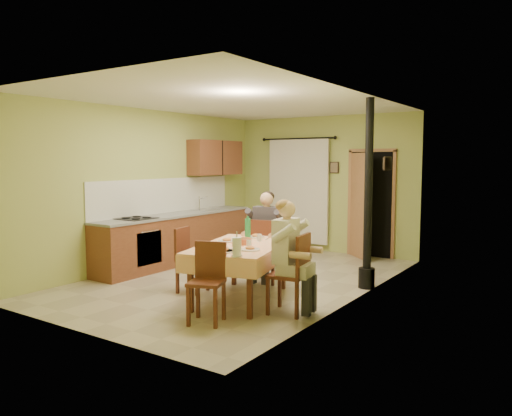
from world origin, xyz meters
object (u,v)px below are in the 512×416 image
Objects in this scene: chair_far at (266,263)px; chair_left at (192,272)px; chair_near at (207,298)px; chair_right at (289,290)px; dining_table at (241,272)px; man_right at (288,243)px; man_far at (266,226)px; stove_flue at (368,220)px.

chair_far is 1.07× the size of chair_left.
chair_near is 1.05m from chair_right.
dining_table is 1.07m from chair_far.
chair_right reaches higher than chair_near.
dining_table is at bearing 70.81° from man_right.
man_far is (-0.26, 1.05, 0.50)m from dining_table.
chair_left is at bearing -141.21° from stove_flue.
dining_table is 2.06m from stove_flue.
chair_far is 0.59m from man_far.
man_far is (-0.00, 0.01, 0.59)m from chair_far.
chair_left is at bearing 78.15° from man_right.
chair_left is 2.69m from stove_flue.
stove_flue reaches higher than chair_far.
chair_left is 0.67× the size of man_right.
man_far is at bearing -160.46° from stove_flue.
chair_far reaches higher than chair_left.
chair_left is 0.67× the size of man_far.
chair_right is 0.72× the size of man_far.
man_right is (1.09, -1.19, 0.59)m from chair_far.
dining_table is 1.42× the size of man_far.
man_far reaches higher than chair_left.
man_right is 0.50× the size of stove_flue.
chair_far reaches higher than dining_table.
chair_far is at bearing 34.15° from man_right.
chair_far is 0.72× the size of man_right.
chair_far is at bearing -159.92° from stove_flue.
man_right reaches higher than chair_right.
chair_near is at bearing -86.92° from man_far.
man_right reaches higher than dining_table.
man_far is at bearing 34.31° from chair_right.
stove_flue is (0.96, 2.57, 0.74)m from chair_near.
chair_left is (-0.83, -0.06, -0.09)m from dining_table.
man_far reaches higher than dining_table.
stove_flue reaches higher than dining_table.
man_right is at bearing -25.73° from dining_table.
chair_near is (0.49, -2.04, -0.00)m from chair_far.
dining_table is 2.11× the size of chair_left.
man_right is 1.76m from stove_flue.
chair_near is 1.42m from chair_left.
stove_flue reaches higher than man_far.
man_right is (0.83, -0.16, 0.50)m from dining_table.
man_right reaches higher than chair_near.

